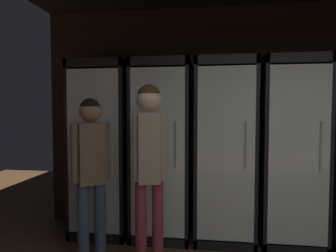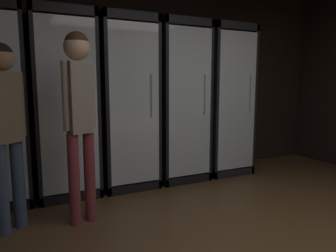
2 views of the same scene
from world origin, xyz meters
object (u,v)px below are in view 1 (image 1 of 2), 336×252
at_px(cooler_far_left, 104,149).
at_px(cooler_right, 289,153).
at_px(cooler_center, 224,152).
at_px(shopper_near, 149,154).
at_px(shopper_far, 91,163).
at_px(cooler_left, 162,151).

height_order(cooler_far_left, cooler_right, same).
distance_m(cooler_center, shopper_near, 1.13).
bearing_deg(shopper_far, cooler_far_left, 100.89).
relative_size(cooler_left, shopper_near, 1.20).
height_order(cooler_far_left, cooler_left, same).
relative_size(cooler_far_left, shopper_near, 1.20).
xyz_separation_m(cooler_center, shopper_near, (-0.71, -0.87, 0.09)).
xyz_separation_m(cooler_far_left, cooler_right, (2.19, 0.00, -0.01)).
xyz_separation_m(cooler_center, cooler_right, (0.73, 0.00, -0.00)).
height_order(cooler_far_left, shopper_near, cooler_far_left).
bearing_deg(cooler_left, shopper_far, -127.25).
bearing_deg(cooler_right, cooler_left, -179.92).
relative_size(cooler_center, shopper_far, 1.29).
bearing_deg(shopper_near, cooler_far_left, 130.42).
bearing_deg(shopper_far, cooler_right, 20.58).
bearing_deg(shopper_near, cooler_center, 50.76).
xyz_separation_m(cooler_far_left, shopper_far, (0.15, -0.76, -0.02)).
xyz_separation_m(cooler_far_left, cooler_left, (0.73, -0.00, -0.00)).
bearing_deg(cooler_far_left, shopper_far, -79.11).
bearing_deg(cooler_left, cooler_right, 0.08).
bearing_deg(cooler_far_left, cooler_center, -0.02).
distance_m(cooler_right, shopper_far, 2.18).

